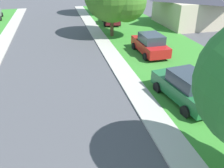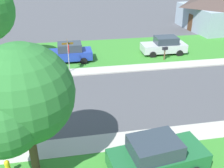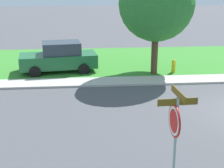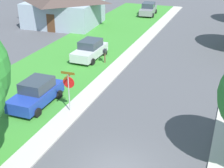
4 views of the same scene
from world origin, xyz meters
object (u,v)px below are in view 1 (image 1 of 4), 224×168
Objects in this scene: car_maroon_behind_trees at (111,17)px; car_red_near_corner at (150,44)px; car_green_kerbside_mid at (186,87)px; house_right_setback at (197,5)px.

car_maroon_behind_trees and car_red_near_corner have the same top height.
car_green_kerbside_mid is (-0.27, -18.47, 0.00)m from car_maroon_behind_trees.
house_right_setback reaches higher than car_maroon_behind_trees.
car_red_near_corner is at bearing -86.71° from car_maroon_behind_trees.
car_maroon_behind_trees is 10.50m from house_right_setback.
car_green_kerbside_mid is at bearing -123.03° from house_right_setback.
car_green_kerbside_mid is 0.49× the size of house_right_setback.
car_red_near_corner is 0.48× the size of house_right_setback.
car_green_kerbside_mid is 1.04× the size of car_red_near_corner.
car_maroon_behind_trees is 11.15m from car_red_near_corner.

